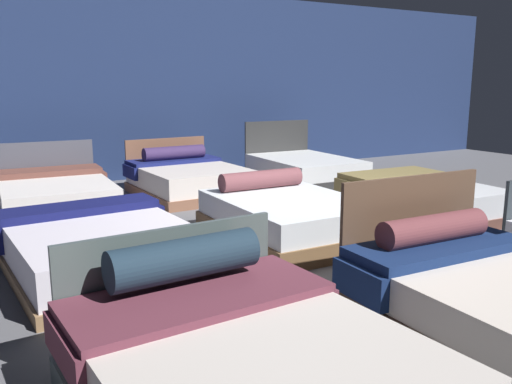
% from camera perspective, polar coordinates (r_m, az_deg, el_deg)
% --- Properties ---
extents(ground_plane, '(18.00, 18.00, 0.02)m').
position_cam_1_polar(ground_plane, '(6.15, 5.10, -5.59)').
color(ground_plane, '#5B5B60').
extents(showroom_back_wall, '(18.00, 0.06, 3.50)m').
position_cam_1_polar(showroom_back_wall, '(10.46, -11.27, 11.07)').
color(showroom_back_wall, navy).
rests_on(showroom_back_wall, ground_plane).
extents(bed_0, '(1.74, 2.07, 0.87)m').
position_cam_1_polar(bed_0, '(3.04, -1.40, -18.39)').
color(bed_0, '#4A5755').
rests_on(bed_0, ground_plane).
extents(bed_1, '(1.73, 2.12, 1.01)m').
position_cam_1_polar(bed_1, '(4.45, 24.05, -9.91)').
color(bed_1, brown).
rests_on(bed_1, ground_plane).
extents(bed_3, '(1.80, 2.10, 0.53)m').
position_cam_1_polar(bed_3, '(5.40, -16.13, -5.74)').
color(bed_3, '#97704A').
rests_on(bed_3, ground_plane).
extents(bed_4, '(1.54, 2.03, 0.71)m').
position_cam_1_polar(bed_4, '(6.28, 3.48, -2.70)').
color(bed_4, brown).
rests_on(bed_4, ground_plane).
extents(bed_5, '(1.63, 2.07, 0.51)m').
position_cam_1_polar(bed_5, '(7.73, 17.04, -0.66)').
color(bed_5, brown).
rests_on(bed_5, ground_plane).
extents(bed_6, '(1.66, 2.08, 0.90)m').
position_cam_1_polar(bed_6, '(8.15, -20.50, -0.24)').
color(bed_6, '#4F525F').
rests_on(bed_6, ground_plane).
extents(bed_7, '(1.64, 1.97, 0.85)m').
position_cam_1_polar(bed_7, '(8.80, -7.27, 1.40)').
color(bed_7, brown).
rests_on(bed_7, ground_plane).
extents(bed_8, '(1.56, 2.11, 1.07)m').
position_cam_1_polar(bed_8, '(9.76, 5.13, 2.34)').
color(bed_8, '#2F3030').
rests_on(bed_8, ground_plane).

